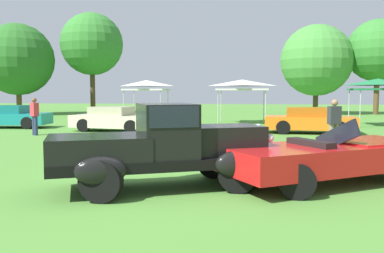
{
  "coord_description": "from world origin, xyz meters",
  "views": [
    {
      "loc": [
        1.95,
        -7.98,
        1.92
      ],
      "look_at": [
        0.47,
        2.86,
        1.01
      ],
      "focal_mm": 38.24,
      "sensor_mm": 36.0,
      "label": 1
    }
  ],
  "objects_px": {
    "show_car_cream": "(114,119)",
    "canopy_tent_left_field": "(147,85)",
    "canopy_tent_center_field": "(242,84)",
    "feature_pickup_truck": "(163,146)",
    "show_car_orange": "(309,121)",
    "spectator_far_side": "(35,115)",
    "neighbor_convertible": "(331,156)",
    "show_car_teal": "(12,117)",
    "canopy_tent_right_field": "(378,84)",
    "spectator_near_truck": "(334,122)"
  },
  "relations": [
    {
      "from": "show_car_cream",
      "to": "canopy_tent_left_field",
      "type": "height_order",
      "value": "canopy_tent_left_field"
    },
    {
      "from": "canopy_tent_center_field",
      "to": "show_car_cream",
      "type": "bearing_deg",
      "value": -135.52
    },
    {
      "from": "feature_pickup_truck",
      "to": "show_car_orange",
      "type": "xyz_separation_m",
      "value": [
        4.54,
        11.83,
        -0.27
      ]
    },
    {
      "from": "spectator_far_side",
      "to": "canopy_tent_center_field",
      "type": "bearing_deg",
      "value": 42.68
    },
    {
      "from": "feature_pickup_truck",
      "to": "neighbor_convertible",
      "type": "height_order",
      "value": "feature_pickup_truck"
    },
    {
      "from": "show_car_teal",
      "to": "canopy_tent_right_field",
      "type": "relative_size",
      "value": 1.43
    },
    {
      "from": "spectator_far_side",
      "to": "show_car_orange",
      "type": "bearing_deg",
      "value": 11.72
    },
    {
      "from": "feature_pickup_truck",
      "to": "show_car_orange",
      "type": "bearing_deg",
      "value": 69.01
    },
    {
      "from": "feature_pickup_truck",
      "to": "neighbor_convertible",
      "type": "distance_m",
      "value": 3.57
    },
    {
      "from": "canopy_tent_left_field",
      "to": "canopy_tent_right_field",
      "type": "height_order",
      "value": "same"
    },
    {
      "from": "neighbor_convertible",
      "to": "canopy_tent_right_field",
      "type": "distance_m",
      "value": 16.73
    },
    {
      "from": "show_car_orange",
      "to": "canopy_tent_center_field",
      "type": "bearing_deg",
      "value": 118.92
    },
    {
      "from": "show_car_orange",
      "to": "canopy_tent_right_field",
      "type": "relative_size",
      "value": 1.51
    },
    {
      "from": "show_car_cream",
      "to": "canopy_tent_right_field",
      "type": "relative_size",
      "value": 1.6
    },
    {
      "from": "show_car_teal",
      "to": "canopy_tent_left_field",
      "type": "xyz_separation_m",
      "value": [
        6.22,
        5.23,
        1.82
      ]
    },
    {
      "from": "neighbor_convertible",
      "to": "canopy_tent_left_field",
      "type": "relative_size",
      "value": 1.77
    },
    {
      "from": "neighbor_convertible",
      "to": "canopy_tent_left_field",
      "type": "xyz_separation_m",
      "value": [
        -8.26,
        16.96,
        1.84
      ]
    },
    {
      "from": "spectator_near_truck",
      "to": "canopy_tent_left_field",
      "type": "xyz_separation_m",
      "value": [
        -9.39,
        11.6,
        1.51
      ]
    },
    {
      "from": "neighbor_convertible",
      "to": "show_car_orange",
      "type": "height_order",
      "value": "neighbor_convertible"
    },
    {
      "from": "feature_pickup_truck",
      "to": "canopy_tent_center_field",
      "type": "relative_size",
      "value": 1.46
    },
    {
      "from": "show_car_cream",
      "to": "canopy_tent_left_field",
      "type": "xyz_separation_m",
      "value": [
        0.08,
        6.36,
        1.82
      ]
    },
    {
      "from": "show_car_orange",
      "to": "show_car_cream",
      "type": "bearing_deg",
      "value": -178.43
    },
    {
      "from": "neighbor_convertible",
      "to": "canopy_tent_right_field",
      "type": "bearing_deg",
      "value": 70.42
    },
    {
      "from": "show_car_teal",
      "to": "spectator_near_truck",
      "type": "xyz_separation_m",
      "value": [
        15.6,
        -6.38,
        0.32
      ]
    },
    {
      "from": "show_car_teal",
      "to": "neighbor_convertible",
      "type": "bearing_deg",
      "value": -39.03
    },
    {
      "from": "show_car_orange",
      "to": "canopy_tent_center_field",
      "type": "distance_m",
      "value": 6.92
    },
    {
      "from": "show_car_teal",
      "to": "spectator_far_side",
      "type": "xyz_separation_m",
      "value": [
        3.24,
        -3.44,
        0.32
      ]
    },
    {
      "from": "spectator_near_truck",
      "to": "canopy_tent_center_field",
      "type": "height_order",
      "value": "canopy_tent_center_field"
    },
    {
      "from": "feature_pickup_truck",
      "to": "neighbor_convertible",
      "type": "xyz_separation_m",
      "value": [
        3.43,
        0.97,
        -0.29
      ]
    },
    {
      "from": "feature_pickup_truck",
      "to": "show_car_cream",
      "type": "distance_m",
      "value": 12.57
    },
    {
      "from": "show_car_cream",
      "to": "show_car_orange",
      "type": "xyz_separation_m",
      "value": [
        9.45,
        0.26,
        -0.0
      ]
    },
    {
      "from": "spectator_near_truck",
      "to": "canopy_tent_center_field",
      "type": "distance_m",
      "value": 11.9
    },
    {
      "from": "show_car_teal",
      "to": "spectator_far_side",
      "type": "distance_m",
      "value": 4.73
    },
    {
      "from": "show_car_cream",
      "to": "show_car_teal",
      "type": "bearing_deg",
      "value": 169.5
    },
    {
      "from": "show_car_cream",
      "to": "spectator_far_side",
      "type": "distance_m",
      "value": 3.72
    },
    {
      "from": "neighbor_convertible",
      "to": "spectator_far_side",
      "type": "relative_size",
      "value": 2.84
    },
    {
      "from": "show_car_teal",
      "to": "spectator_far_side",
      "type": "height_order",
      "value": "spectator_far_side"
    },
    {
      "from": "neighbor_convertible",
      "to": "canopy_tent_center_field",
      "type": "bearing_deg",
      "value": 97.24
    },
    {
      "from": "show_car_teal",
      "to": "canopy_tent_center_field",
      "type": "bearing_deg",
      "value": 21.9
    },
    {
      "from": "show_car_orange",
      "to": "spectator_near_truck",
      "type": "relative_size",
      "value": 2.51
    },
    {
      "from": "neighbor_convertible",
      "to": "show_car_teal",
      "type": "distance_m",
      "value": 18.63
    },
    {
      "from": "show_car_cream",
      "to": "spectator_far_side",
      "type": "relative_size",
      "value": 2.66
    },
    {
      "from": "canopy_tent_right_field",
      "to": "spectator_near_truck",
      "type": "bearing_deg",
      "value": -113.32
    },
    {
      "from": "feature_pickup_truck",
      "to": "spectator_near_truck",
      "type": "relative_size",
      "value": 2.67
    },
    {
      "from": "show_car_teal",
      "to": "show_car_cream",
      "type": "bearing_deg",
      "value": -10.5
    },
    {
      "from": "show_car_teal",
      "to": "canopy_tent_right_field",
      "type": "bearing_deg",
      "value": 11.11
    },
    {
      "from": "spectator_far_side",
      "to": "spectator_near_truck",
      "type": "bearing_deg",
      "value": -13.34
    },
    {
      "from": "canopy_tent_right_field",
      "to": "show_car_cream",
      "type": "bearing_deg",
      "value": -159.96
    },
    {
      "from": "show_car_teal",
      "to": "show_car_cream",
      "type": "distance_m",
      "value": 6.24
    },
    {
      "from": "feature_pickup_truck",
      "to": "canopy_tent_right_field",
      "type": "relative_size",
      "value": 1.61
    }
  ]
}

